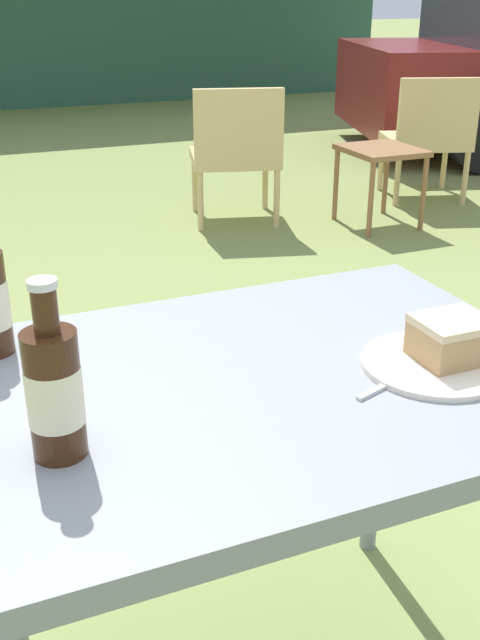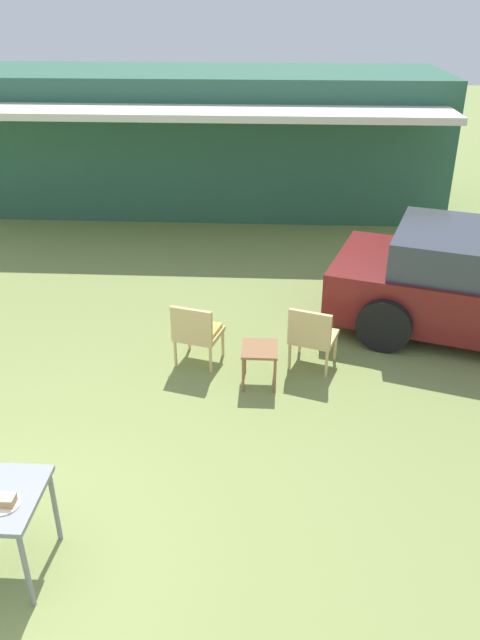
{
  "view_description": "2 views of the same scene",
  "coord_description": "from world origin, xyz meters",
  "px_view_note": "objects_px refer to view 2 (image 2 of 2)",
  "views": [
    {
      "loc": [
        -0.44,
        -0.94,
        1.29
      ],
      "look_at": [
        0.0,
        0.1,
        0.79
      ],
      "focal_mm": 42.0,
      "sensor_mm": 36.0,
      "label": 1
    },
    {
      "loc": [
        2.11,
        -3.27,
        3.92
      ],
      "look_at": [
        1.77,
        2.51,
        0.9
      ],
      "focal_mm": 35.0,
      "sensor_mm": 36.0,
      "label": 2
    }
  ],
  "objects_px": {
    "wicker_chair_cushioned": "(197,331)",
    "cake_on_plate": "(6,502)",
    "wicker_chair_plain": "(312,334)",
    "garden_side_table": "(260,353)"
  },
  "relations": [
    {
      "from": "wicker_chair_plain",
      "to": "wicker_chair_cushioned",
      "type": "bearing_deg",
      "value": 17.64
    },
    {
      "from": "garden_side_table",
      "to": "wicker_chair_plain",
      "type": "bearing_deg",
      "value": 31.56
    },
    {
      "from": "garden_side_table",
      "to": "cake_on_plate",
      "type": "bearing_deg",
      "value": -121.36
    },
    {
      "from": "wicker_chair_cushioned",
      "to": "cake_on_plate",
      "type": "distance_m",
      "value": 3.34
    },
    {
      "from": "wicker_chair_cushioned",
      "to": "wicker_chair_plain",
      "type": "height_order",
      "value": "same"
    },
    {
      "from": "wicker_chair_cushioned",
      "to": "garden_side_table",
      "type": "xyz_separation_m",
      "value": [
        0.75,
        -0.38,
        -0.05
      ]
    },
    {
      "from": "wicker_chair_cushioned",
      "to": "wicker_chair_plain",
      "type": "xyz_separation_m",
      "value": [
        1.34,
        -0.02,
        0.0
      ]
    },
    {
      "from": "wicker_chair_cushioned",
      "to": "cake_on_plate",
      "type": "bearing_deg",
      "value": 88.6
    },
    {
      "from": "wicker_chair_cushioned",
      "to": "garden_side_table",
      "type": "bearing_deg",
      "value": 168.19
    },
    {
      "from": "garden_side_table",
      "to": "cake_on_plate",
      "type": "relative_size",
      "value": 1.97
    }
  ]
}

